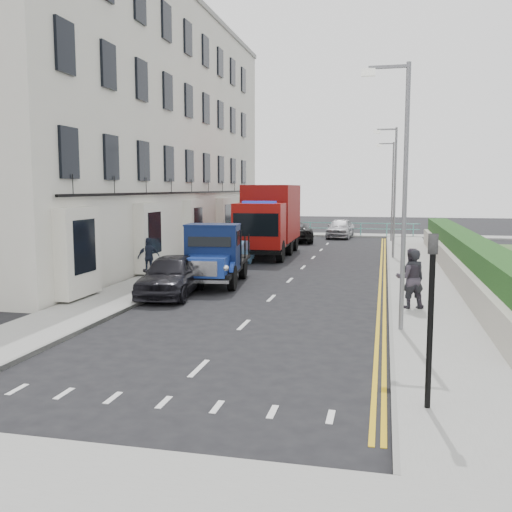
# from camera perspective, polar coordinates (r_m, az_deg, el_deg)

# --- Properties ---
(ground) EXTENTS (120.00, 120.00, 0.00)m
(ground) POSITION_cam_1_polar(r_m,az_deg,el_deg) (18.11, 0.30, -5.44)
(ground) COLOR black
(ground) RESTS_ON ground
(pavement_west) EXTENTS (2.40, 38.00, 0.12)m
(pavement_west) POSITION_cam_1_polar(r_m,az_deg,el_deg) (28.04, -6.14, -0.97)
(pavement_west) COLOR gray
(pavement_west) RESTS_ON ground
(pavement_east) EXTENTS (2.60, 38.00, 0.12)m
(pavement_east) POSITION_cam_1_polar(r_m,az_deg,el_deg) (26.60, 15.82, -1.61)
(pavement_east) COLOR gray
(pavement_east) RESTS_ON ground
(promenade) EXTENTS (30.00, 2.50, 0.12)m
(promenade) POSITION_cam_1_polar(r_m,az_deg,el_deg) (46.59, 8.00, 2.11)
(promenade) COLOR gray
(promenade) RESTS_ON ground
(sea_plane) EXTENTS (120.00, 120.00, 0.00)m
(sea_plane) POSITION_cam_1_polar(r_m,az_deg,el_deg) (77.47, 9.91, 3.89)
(sea_plane) COLOR slate
(sea_plane) RESTS_ON ground
(terrace_west) EXTENTS (6.31, 30.20, 14.25)m
(terrace_west) POSITION_cam_1_polar(r_m,az_deg,el_deg) (33.23, -11.16, 12.44)
(terrace_west) COLOR silver
(terrace_west) RESTS_ON ground
(garden_east) EXTENTS (1.45, 28.00, 1.75)m
(garden_east) POSITION_cam_1_polar(r_m,az_deg,el_deg) (26.67, 19.97, 0.07)
(garden_east) COLOR #B2AD9E
(garden_east) RESTS_ON ground
(seafront_railing) EXTENTS (13.00, 0.08, 1.11)m
(seafront_railing) POSITION_cam_1_polar(r_m,az_deg,el_deg) (45.76, 7.92, 2.68)
(seafront_railing) COLOR #59B2A5
(seafront_railing) RESTS_ON ground
(lamp_near) EXTENTS (1.23, 0.18, 7.00)m
(lamp_near) POSITION_cam_1_polar(r_m,az_deg,el_deg) (15.29, 14.24, 7.18)
(lamp_near) COLOR slate
(lamp_near) RESTS_ON ground
(lamp_mid) EXTENTS (1.23, 0.18, 7.00)m
(lamp_mid) POSITION_cam_1_polar(r_m,az_deg,el_deg) (31.28, 13.50, 6.92)
(lamp_mid) COLOR slate
(lamp_mid) RESTS_ON ground
(lamp_far) EXTENTS (1.23, 0.18, 7.00)m
(lamp_far) POSITION_cam_1_polar(r_m,az_deg,el_deg) (41.28, 13.33, 6.86)
(lamp_far) COLOR slate
(lamp_far) RESTS_ON ground
(traffic_signal) EXTENTS (0.16, 0.20, 3.10)m
(traffic_signal) POSITION_cam_1_polar(r_m,az_deg,el_deg) (9.97, 17.13, -3.74)
(traffic_signal) COLOR black
(traffic_signal) RESTS_ON ground
(bedford_lorry) EXTENTS (2.49, 5.27, 2.42)m
(bedford_lorry) POSITION_cam_1_polar(r_m,az_deg,el_deg) (22.35, -4.26, -0.22)
(bedford_lorry) COLOR black
(bedford_lorry) RESTS_ON ground
(red_lorry) EXTENTS (2.77, 7.71, 4.01)m
(red_lorry) POSITION_cam_1_polar(r_m,az_deg,el_deg) (32.57, 1.37, 3.82)
(red_lorry) COLOR black
(red_lorry) RESTS_ON ground
(parked_car_front) EXTENTS (2.15, 4.52, 1.49)m
(parked_car_front) POSITION_cam_1_polar(r_m,az_deg,el_deg) (20.65, -8.45, -1.88)
(parked_car_front) COLOR black
(parked_car_front) RESTS_ON ground
(parked_car_mid) EXTENTS (1.52, 3.84, 1.24)m
(parked_car_mid) POSITION_cam_1_polar(r_m,az_deg,el_deg) (28.06, -2.48, 0.23)
(parked_car_mid) COLOR #649ED7
(parked_car_mid) RESTS_ON ground
(parked_car_rear) EXTENTS (2.70, 5.41, 1.51)m
(parked_car_rear) POSITION_cam_1_polar(r_m,az_deg,el_deg) (35.26, 0.54, 1.80)
(parked_car_rear) COLOR #9E9FA2
(parked_car_rear) RESTS_ON ground
(seafront_car_left) EXTENTS (3.45, 5.56, 1.44)m
(seafront_car_left) POSITION_cam_1_polar(r_m,az_deg,el_deg) (40.99, 3.83, 2.44)
(seafront_car_left) COLOR black
(seafront_car_left) RESTS_ON ground
(seafront_car_right) EXTENTS (2.11, 4.54, 1.50)m
(seafront_car_right) POSITION_cam_1_polar(r_m,az_deg,el_deg) (44.51, 8.44, 2.78)
(seafront_car_right) COLOR #B9B8BD
(seafront_car_right) RESTS_ON ground
(pedestrian_east_near) EXTENTS (0.79, 0.65, 1.85)m
(pedestrian_east_near) POSITION_cam_1_polar(r_m,az_deg,el_deg) (18.28, 15.43, -2.24)
(pedestrian_east_near) COLOR black
(pedestrian_east_near) RESTS_ON pavement_east
(pedestrian_east_far) EXTENTS (1.02, 0.86, 1.87)m
(pedestrian_east_far) POSITION_cam_1_polar(r_m,az_deg,el_deg) (18.39, 15.18, -2.15)
(pedestrian_east_far) COLOR #3B3440
(pedestrian_east_far) RESTS_ON pavement_east
(pedestrian_west_near) EXTENTS (0.99, 0.92, 1.63)m
(pedestrian_west_near) POSITION_cam_1_polar(r_m,az_deg,el_deg) (24.58, -10.69, -0.09)
(pedestrian_west_near) COLOR #1D2334
(pedestrian_west_near) RESTS_ON pavement_west
(pedestrian_west_far) EXTENTS (0.80, 0.54, 1.61)m
(pedestrian_west_far) POSITION_cam_1_polar(r_m,az_deg,el_deg) (30.28, -6.24, 1.25)
(pedestrian_west_far) COLOR #362D27
(pedestrian_west_far) RESTS_ON pavement_west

